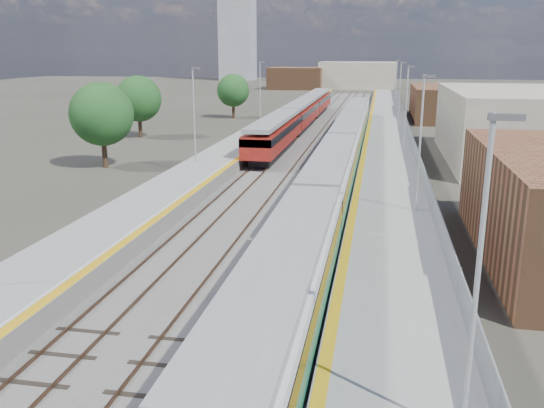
# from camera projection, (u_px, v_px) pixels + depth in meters

# --- Properties ---
(ground) EXTENTS (320.00, 320.00, 0.00)m
(ground) POSITION_uv_depth(u_px,v_px,m) (336.00, 147.00, 60.43)
(ground) COLOR #47443A
(ground) RESTS_ON ground
(ballast_bed) EXTENTS (10.50, 155.00, 0.06)m
(ballast_bed) POSITION_uv_depth(u_px,v_px,m) (317.00, 142.00, 63.20)
(ballast_bed) COLOR #565451
(ballast_bed) RESTS_ON ground
(tracks) EXTENTS (8.96, 160.00, 0.17)m
(tracks) POSITION_uv_depth(u_px,v_px,m) (324.00, 140.00, 64.66)
(tracks) COLOR #4C3323
(tracks) RESTS_ON ground
(platform_right) EXTENTS (4.70, 155.00, 8.52)m
(platform_right) POSITION_uv_depth(u_px,v_px,m) (387.00, 140.00, 61.72)
(platform_right) COLOR slate
(platform_right) RESTS_ON ground
(platform_left) EXTENTS (4.30, 155.00, 8.52)m
(platform_left) POSITION_uv_depth(u_px,v_px,m) (257.00, 136.00, 64.27)
(platform_left) COLOR slate
(platform_left) RESTS_ON ground
(buildings) EXTENTS (72.00, 185.50, 40.00)m
(buildings) POSITION_uv_depth(u_px,v_px,m) (292.00, 47.00, 145.07)
(buildings) COLOR brown
(buildings) RESTS_ON ground
(green_train) EXTENTS (2.65, 73.97, 2.92)m
(green_train) POSITION_uv_depth(u_px,v_px,m) (341.00, 152.00, 45.15)
(green_train) COLOR black
(green_train) RESTS_ON ground
(red_train) EXTENTS (2.73, 55.38, 3.44)m
(red_train) POSITION_uv_depth(u_px,v_px,m) (301.00, 114.00, 73.08)
(red_train) COLOR black
(red_train) RESTS_ON ground
(tree_a) EXTENTS (5.36, 5.36, 7.26)m
(tree_a) POSITION_uv_depth(u_px,v_px,m) (102.00, 114.00, 48.46)
(tree_a) COLOR #382619
(tree_a) RESTS_ON ground
(tree_b) EXTENTS (5.23, 5.23, 7.08)m
(tree_b) POSITION_uv_depth(u_px,v_px,m) (138.00, 99.00, 65.72)
(tree_b) COLOR #382619
(tree_b) RESTS_ON ground
(tree_c) EXTENTS (4.79, 4.79, 6.50)m
(tree_c) POSITION_uv_depth(u_px,v_px,m) (233.00, 91.00, 85.26)
(tree_c) COLOR #382619
(tree_c) RESTS_ON ground
(tree_d) EXTENTS (4.09, 4.09, 5.54)m
(tree_d) POSITION_uv_depth(u_px,v_px,m) (529.00, 107.00, 66.68)
(tree_d) COLOR #382619
(tree_d) RESTS_ON ground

